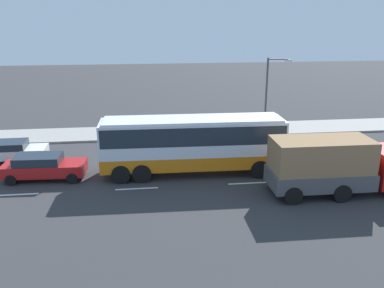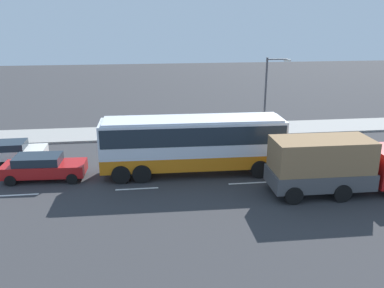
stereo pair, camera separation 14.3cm
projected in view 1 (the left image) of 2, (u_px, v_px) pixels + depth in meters
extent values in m
plane|color=#333335|center=(169.00, 169.00, 25.80)|extent=(120.00, 120.00, 0.00)
cube|color=gray|center=(162.00, 132.00, 33.83)|extent=(80.00, 4.00, 0.15)
cube|color=white|center=(16.00, 195.00, 22.15)|extent=(2.40, 0.16, 0.01)
cube|color=white|center=(137.00, 189.00, 22.91)|extent=(2.40, 0.16, 0.01)
cube|color=white|center=(249.00, 183.00, 23.66)|extent=(2.40, 0.16, 0.01)
cube|color=white|center=(320.00, 180.00, 24.17)|extent=(2.40, 0.16, 0.01)
cube|color=white|center=(383.00, 177.00, 24.64)|extent=(2.40, 0.16, 0.01)
cube|color=orange|center=(193.00, 159.00, 24.89)|extent=(11.06, 2.68, 0.82)
cube|color=silver|center=(193.00, 136.00, 24.46)|extent=(11.06, 2.68, 2.00)
cube|color=#1E2833|center=(193.00, 132.00, 24.37)|extent=(10.84, 2.71, 1.10)
cube|color=#1E2833|center=(281.00, 132.00, 24.95)|extent=(0.17, 2.24, 1.60)
cube|color=silver|center=(193.00, 119.00, 24.14)|extent=(10.62, 2.53, 0.12)
cylinder|color=black|center=(250.00, 156.00, 26.49)|extent=(1.11, 0.32, 1.10)
cylinder|color=black|center=(260.00, 169.00, 24.28)|extent=(1.11, 0.32, 1.10)
cylinder|color=black|center=(142.00, 160.00, 25.82)|extent=(1.11, 0.32, 1.10)
cylinder|color=black|center=(142.00, 174.00, 23.61)|extent=(1.11, 0.32, 1.10)
cylinder|color=black|center=(123.00, 161.00, 25.71)|extent=(1.11, 0.32, 1.10)
cylinder|color=black|center=(121.00, 174.00, 23.49)|extent=(1.11, 0.32, 1.10)
cube|color=#4C4C4F|center=(319.00, 177.00, 22.05)|extent=(5.50, 2.54, 0.90)
cube|color=olive|center=(321.00, 155.00, 21.66)|extent=(5.28, 2.44, 1.72)
cylinder|color=black|center=(373.00, 174.00, 23.72)|extent=(0.96, 0.29, 0.96)
cylinder|color=black|center=(323.00, 176.00, 23.40)|extent=(0.96, 0.29, 0.96)
cylinder|color=black|center=(342.00, 193.00, 21.15)|extent=(0.96, 0.29, 0.96)
cylinder|color=black|center=(279.00, 178.00, 23.12)|extent=(0.96, 0.29, 0.96)
cylinder|color=black|center=(293.00, 196.00, 20.87)|extent=(0.96, 0.29, 0.96)
cube|color=white|center=(12.00, 152.00, 27.08)|extent=(4.43, 1.94, 0.59)
cube|color=#1E2833|center=(7.00, 145.00, 26.88)|extent=(2.45, 1.76, 0.46)
cylinder|color=black|center=(40.00, 151.00, 28.22)|extent=(0.64, 0.21, 0.64)
cylinder|color=black|center=(34.00, 160.00, 26.53)|extent=(0.64, 0.21, 0.64)
cube|color=#B21919|center=(45.00, 168.00, 24.09)|extent=(4.83, 2.01, 0.69)
cube|color=#1E2833|center=(38.00, 159.00, 23.89)|extent=(2.69, 1.77, 0.49)
cylinder|color=black|center=(78.00, 168.00, 25.13)|extent=(0.65, 0.23, 0.64)
cylinder|color=black|center=(72.00, 178.00, 23.51)|extent=(0.65, 0.23, 0.64)
cylinder|color=black|center=(20.00, 169.00, 24.88)|extent=(0.65, 0.23, 0.64)
cylinder|color=black|center=(11.00, 180.00, 23.26)|extent=(0.65, 0.23, 0.64)
cylinder|color=#38334C|center=(131.00, 133.00, 31.96)|extent=(0.14, 0.14, 0.75)
cylinder|color=#38334C|center=(129.00, 133.00, 31.86)|extent=(0.14, 0.14, 0.75)
cylinder|color=#B2333F|center=(129.00, 125.00, 31.71)|extent=(0.32, 0.32, 0.56)
sphere|color=#9E7051|center=(129.00, 120.00, 31.60)|extent=(0.20, 0.20, 0.20)
cylinder|color=#47474C|center=(266.00, 96.00, 32.69)|extent=(0.16, 0.16, 6.05)
cylinder|color=#47474C|center=(278.00, 59.00, 31.92)|extent=(1.64, 0.10, 0.10)
cube|color=silver|center=(288.00, 60.00, 32.05)|extent=(0.50, 0.24, 0.16)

